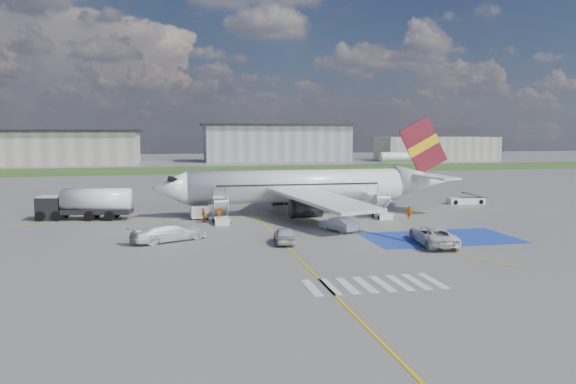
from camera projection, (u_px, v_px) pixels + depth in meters
The scene contains 23 objects.
ground at pixel (327, 234), 54.72m from camera, with size 400.00×400.00×0.00m, color #60605E.
grass_strip at pixel (229, 169), 147.21m from camera, with size 400.00×30.00×0.01m, color #2D4C1E.
taxiway_line_main at pixel (299, 216), 66.40m from camera, with size 120.00×0.20×0.01m, color gold.
taxiway_line_cross at pixel (299, 259), 43.98m from camera, with size 0.20×60.00×0.01m, color gold.
taxiway_line_diag at pixel (299, 216), 66.40m from camera, with size 0.20×60.00×0.01m, color gold.
staging_box at pixel (440, 238), 52.83m from camera, with size 14.00×8.00×0.01m, color #1C3AA8.
crosswalk at pixel (374, 284), 36.83m from camera, with size 9.00×4.00×0.01m.
terminal_west at pixel (36, 148), 169.70m from camera, with size 60.00×22.00×10.00m, color gray.
terminal_centre at pixel (276, 143), 189.53m from camera, with size 48.00×18.00×12.00m, color gray.
terminal_east at pixel (436, 149), 193.98m from camera, with size 40.00×16.00×8.00m, color gray.
airliner at pixel (308, 186), 68.29m from camera, with size 36.81×32.95×11.92m.
airstairs_fwd at pixel (221, 218), 61.22m from camera, with size 1.90×5.20×3.60m.
airstairs_aft at pixel (381, 213), 64.93m from camera, with size 1.90×5.20×3.60m.
fuel_tanker at pixel (86, 206), 63.81m from camera, with size 10.70×4.54×3.54m.
gpu_cart at pixel (200, 213), 64.03m from camera, with size 2.17×1.55×1.68m.
belt_loader at pixel (466, 201), 77.83m from camera, with size 5.43×2.23×1.60m.
car_silver_a at pixel (284, 235), 50.23m from camera, with size 1.77×4.39×1.50m, color #AAACB1.
car_silver_b at pixel (338, 224), 56.48m from camera, with size 1.56×4.47×1.47m, color silver.
van_white_a at pixel (433, 232), 49.84m from camera, with size 2.70×5.87×2.20m, color silver.
van_white_b at pixel (169, 230), 51.19m from camera, with size 2.22×5.45×2.13m, color silver.
crew_fwd at pixel (219, 214), 61.85m from camera, with size 0.64×0.42×1.77m, color orange.
crew_nose at pixel (203, 215), 61.97m from camera, with size 0.75×0.58×1.54m, color orange.
crew_aft at pixel (409, 213), 63.24m from camera, with size 0.98×0.41×1.67m, color orange.
Camera 1 is at (-14.59, -52.08, 10.02)m, focal length 35.00 mm.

